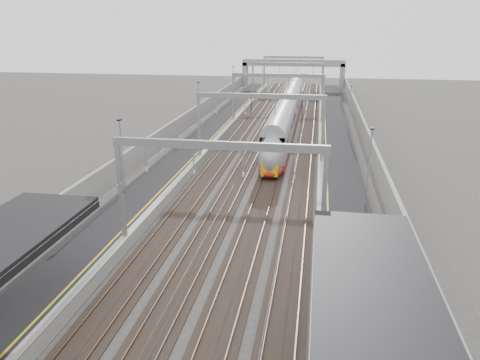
% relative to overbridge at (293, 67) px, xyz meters
% --- Properties ---
extents(platform_left, '(4.00, 120.00, 1.00)m').
position_rel_overbridge_xyz_m(platform_left, '(-8.00, -55.00, -4.81)').
color(platform_left, black).
rests_on(platform_left, ground).
extents(platform_right, '(4.00, 120.00, 1.00)m').
position_rel_overbridge_xyz_m(platform_right, '(8.00, -55.00, -4.81)').
color(platform_right, black).
rests_on(platform_right, ground).
extents(tracks, '(11.40, 140.00, 0.20)m').
position_rel_overbridge_xyz_m(tracks, '(0.00, -55.00, -5.26)').
color(tracks, black).
rests_on(tracks, ground).
extents(overhead_line, '(13.00, 140.00, 6.60)m').
position_rel_overbridge_xyz_m(overhead_line, '(0.00, -48.38, 0.83)').
color(overhead_line, gray).
rests_on(overhead_line, platform_left).
extents(overbridge, '(22.00, 2.20, 6.90)m').
position_rel_overbridge_xyz_m(overbridge, '(0.00, 0.00, 0.00)').
color(overbridge, gray).
rests_on(overbridge, ground).
extents(wall_left, '(0.30, 120.00, 3.20)m').
position_rel_overbridge_xyz_m(wall_left, '(-11.20, -55.00, -3.71)').
color(wall_left, gray).
rests_on(wall_left, ground).
extents(wall_right, '(0.30, 120.00, 3.20)m').
position_rel_overbridge_xyz_m(wall_right, '(11.20, -55.00, -3.71)').
color(wall_right, gray).
rests_on(wall_right, ground).
extents(train, '(2.52, 46.00, 4.00)m').
position_rel_overbridge_xyz_m(train, '(1.50, -41.17, -3.34)').
color(train, maroon).
rests_on(train, ground).
extents(signal_green, '(0.32, 0.32, 3.48)m').
position_rel_overbridge_xyz_m(signal_green, '(-5.20, -27.66, -2.89)').
color(signal_green, black).
rests_on(signal_green, ground).
extents(signal_red_near, '(0.32, 0.32, 3.48)m').
position_rel_overbridge_xyz_m(signal_red_near, '(3.20, -28.48, -2.89)').
color(signal_red_near, black).
rests_on(signal_red_near, ground).
extents(signal_red_far, '(0.32, 0.32, 3.48)m').
position_rel_overbridge_xyz_m(signal_red_far, '(5.40, -25.65, -2.89)').
color(signal_red_far, black).
rests_on(signal_red_far, ground).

